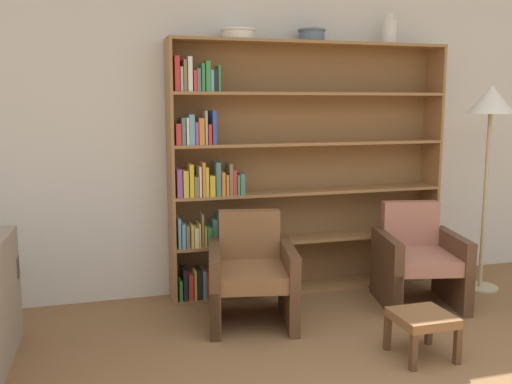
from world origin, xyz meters
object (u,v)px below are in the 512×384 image
(armchair_leather, at_px, (251,274))
(footstool, at_px, (422,321))
(bowl_brass, at_px, (238,33))
(bookshelf, at_px, (286,170))
(floor_lamp, at_px, (491,113))
(bowl_cream, at_px, (312,35))
(vase_tall, at_px, (389,31))
(armchair_cushioned, at_px, (418,259))

(armchair_leather, xyz_separation_m, footstool, (0.89, -0.93, -0.12))
(bowl_brass, height_order, footstool, bowl_brass)
(bookshelf, height_order, floor_lamp, bookshelf)
(footstool, bearing_deg, bowl_cream, 96.92)
(vase_tall, bearing_deg, bowl_brass, -180.00)
(bowl_brass, height_order, floor_lamp, bowl_brass)
(bowl_cream, bearing_deg, floor_lamp, -17.19)
(floor_lamp, bearing_deg, bowl_brass, 167.83)
(armchair_cushioned, xyz_separation_m, footstool, (-0.54, -0.93, -0.12))
(bowl_brass, distance_m, armchair_leather, 1.94)
(vase_tall, height_order, armchair_cushioned, vase_tall)
(bowl_brass, xyz_separation_m, floor_lamp, (2.12, -0.46, -0.65))
(bowl_cream, bearing_deg, footstool, -83.08)
(bookshelf, height_order, footstool, bookshelf)
(bookshelf, bearing_deg, vase_tall, -1.47)
(bookshelf, xyz_separation_m, floor_lamp, (1.69, -0.48, 0.49))
(bowl_brass, height_order, armchair_leather, bowl_brass)
(bowl_brass, bearing_deg, bookshelf, 3.25)
(armchair_leather, bearing_deg, footstool, 145.62)
(floor_lamp, bearing_deg, armchair_leather, -176.04)
(bowl_cream, xyz_separation_m, footstool, (0.19, -1.54, -1.98))
(bowl_cream, distance_m, footstool, 2.51)
(bookshelf, distance_m, armchair_cushioned, 1.34)
(armchair_leather, bearing_deg, bookshelf, -116.15)
(armchair_leather, bearing_deg, bowl_brass, -84.29)
(bowl_cream, bearing_deg, armchair_cushioned, -39.80)
(armchair_cushioned, bearing_deg, bowl_brass, -11.17)
(bookshelf, distance_m, bowl_brass, 1.22)
(bookshelf, relative_size, vase_tall, 9.36)
(bowl_cream, height_order, floor_lamp, bowl_cream)
(bookshelf, height_order, armchair_cushioned, bookshelf)
(bowl_cream, distance_m, vase_tall, 0.73)
(floor_lamp, bearing_deg, bookshelf, 164.11)
(bookshelf, xyz_separation_m, bowl_cream, (0.21, -0.02, 1.15))
(armchair_leather, bearing_deg, bowl_cream, -127.50)
(vase_tall, xyz_separation_m, armchair_cushioned, (-0.00, -0.61, -1.91))
(bookshelf, xyz_separation_m, vase_tall, (0.95, -0.02, 1.20))
(bowl_brass, relative_size, armchair_cushioned, 0.35)
(armchair_cushioned, relative_size, floor_lamp, 0.45)
(armchair_leather, distance_m, floor_lamp, 2.49)
(bookshelf, distance_m, floor_lamp, 1.83)
(bowl_brass, relative_size, floor_lamp, 0.16)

